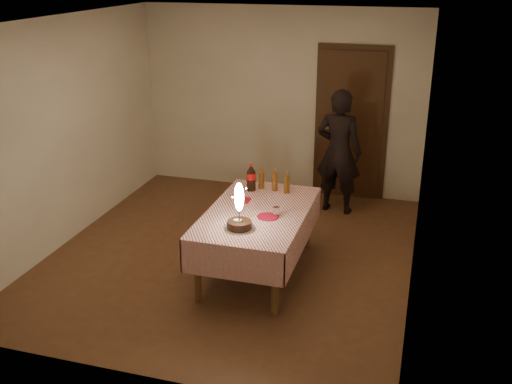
% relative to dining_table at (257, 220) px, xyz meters
% --- Properties ---
extents(ground, '(4.00, 4.50, 0.01)m').
position_rel_dining_table_xyz_m(ground, '(-0.40, 0.32, -0.62)').
color(ground, brown).
rests_on(ground, ground).
extents(room_shell, '(4.04, 4.54, 2.62)m').
position_rel_dining_table_xyz_m(room_shell, '(-0.37, 0.40, 1.03)').
color(room_shell, silver).
rests_on(room_shell, ground).
extents(dining_table, '(1.02, 1.72, 0.72)m').
position_rel_dining_table_xyz_m(dining_table, '(0.00, 0.00, 0.00)').
color(dining_table, brown).
rests_on(dining_table, ground).
extents(birthday_cake, '(0.30, 0.30, 0.47)m').
position_rel_dining_table_xyz_m(birthday_cake, '(-0.05, -0.47, 0.23)').
color(birthday_cake, white).
rests_on(birthday_cake, dining_table).
extents(red_plate, '(0.22, 0.22, 0.01)m').
position_rel_dining_table_xyz_m(red_plate, '(0.15, -0.12, 0.10)').
color(red_plate, '#B00C29').
rests_on(red_plate, dining_table).
extents(red_cup, '(0.08, 0.08, 0.10)m').
position_rel_dining_table_xyz_m(red_cup, '(-0.24, 0.13, 0.15)').
color(red_cup, '#B7260C').
rests_on(red_cup, dining_table).
extents(clear_cup, '(0.07, 0.07, 0.09)m').
position_rel_dining_table_xyz_m(clear_cup, '(0.22, -0.05, 0.14)').
color(clear_cup, white).
rests_on(clear_cup, dining_table).
extents(napkin_stack, '(0.15, 0.15, 0.02)m').
position_rel_dining_table_xyz_m(napkin_stack, '(-0.23, 0.22, 0.11)').
color(napkin_stack, '#AB1322').
rests_on(napkin_stack, dining_table).
extents(cola_bottle, '(0.10, 0.10, 0.32)m').
position_rel_dining_table_xyz_m(cola_bottle, '(-0.24, 0.56, 0.25)').
color(cola_bottle, black).
rests_on(cola_bottle, dining_table).
extents(amber_bottle_left, '(0.06, 0.06, 0.25)m').
position_rel_dining_table_xyz_m(amber_bottle_left, '(-0.14, 0.65, 0.22)').
color(amber_bottle_left, '#5B340F').
rests_on(amber_bottle_left, dining_table).
extents(amber_bottle_right, '(0.06, 0.06, 0.25)m').
position_rel_dining_table_xyz_m(amber_bottle_right, '(0.17, 0.59, 0.22)').
color(amber_bottle_right, '#5B340F').
rests_on(amber_bottle_right, dining_table).
extents(amber_bottle_mid, '(0.06, 0.06, 0.25)m').
position_rel_dining_table_xyz_m(amber_bottle_mid, '(0.02, 0.63, 0.22)').
color(amber_bottle_mid, '#5B340F').
rests_on(amber_bottle_mid, dining_table).
extents(photographer, '(0.65, 0.49, 1.65)m').
position_rel_dining_table_xyz_m(photographer, '(0.53, 1.96, 0.21)').
color(photographer, black).
rests_on(photographer, ground).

